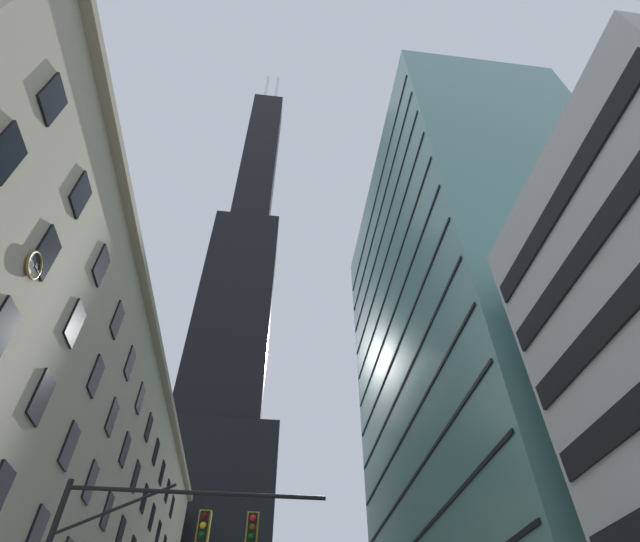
% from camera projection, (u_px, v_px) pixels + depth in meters
% --- Properties ---
extents(station_building, '(15.84, 66.44, 26.60)m').
position_uv_depth(station_building, '(15.00, 513.00, 35.00)').
color(station_building, '#BCAF93').
rests_on(station_building, ground).
extents(dark_skyscraper, '(23.33, 23.33, 202.85)m').
position_uv_depth(dark_skyscraper, '(227.00, 366.00, 102.36)').
color(dark_skyscraper, black).
rests_on(dark_skyscraper, ground).
extents(glass_office_midrise, '(18.07, 35.41, 57.76)m').
position_uv_depth(glass_office_midrise, '(482.00, 354.00, 47.64)').
color(glass_office_midrise, slate).
rests_on(glass_office_midrise, ground).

